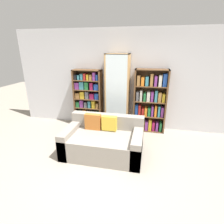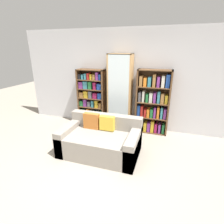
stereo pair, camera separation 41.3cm
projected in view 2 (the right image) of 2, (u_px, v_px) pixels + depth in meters
The scene contains 7 objects.
ground_plane at pixel (97, 172), 3.27m from camera, with size 16.00×16.00×0.00m, color gray.
wall_back at pixel (127, 80), 4.82m from camera, with size 6.31×0.06×2.70m.
couch at pixel (101, 140), 3.81m from camera, with size 1.66×0.99×0.82m.
bookshelf_left at pixel (92, 99), 5.12m from camera, with size 0.80×0.32×1.64m.
display_cabinet at pixel (120, 93), 4.77m from camera, with size 0.64×0.36×2.06m.
bookshelf_right at pixel (153, 104), 4.61m from camera, with size 0.86×0.32×1.69m.
wine_bottle at pixel (127, 130), 4.61m from camera, with size 0.09×0.09×0.39m.
Camera 2 is at (1.10, -2.47, 2.18)m, focal length 28.00 mm.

